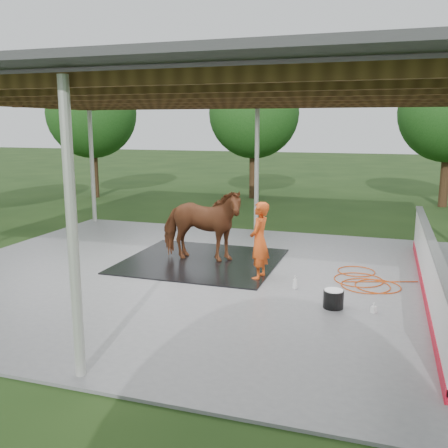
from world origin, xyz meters
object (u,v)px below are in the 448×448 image
(handler, at_px, (259,241))
(dasher_board, at_px, (429,270))
(horse, at_px, (201,225))
(wash_bucket, at_px, (333,299))

(handler, bearing_deg, dasher_board, 92.90)
(dasher_board, height_order, handler, handler)
(horse, xyz_separation_m, handler, (1.65, -0.89, -0.07))
(dasher_board, xyz_separation_m, horse, (-5.02, 1.02, 0.37))
(horse, xyz_separation_m, wash_bucket, (3.36, -2.18, -0.73))
(handler, relative_size, wash_bucket, 4.55)
(dasher_board, relative_size, wash_bucket, 21.77)
(horse, relative_size, wash_bucket, 5.68)
(dasher_board, height_order, wash_bucket, dasher_board)
(dasher_board, distance_m, handler, 3.38)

